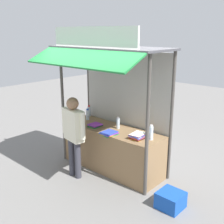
{
  "coord_description": "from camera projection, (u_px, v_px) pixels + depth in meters",
  "views": [
    {
      "loc": [
        3.48,
        -3.9,
        2.74
      ],
      "look_at": [
        0.0,
        0.0,
        1.22
      ],
      "focal_mm": 44.52,
      "sensor_mm": 36.0,
      "label": 1
    }
  ],
  "objects": [
    {
      "name": "ground_plane",
      "position": [
        112.0,
        168.0,
        5.79
      ],
      "size": [
        20.0,
        20.0,
        0.0
      ],
      "primitive_type": "plane",
      "color": "slate"
    },
    {
      "name": "stall_counter",
      "position": [
        112.0,
        149.0,
        5.67
      ],
      "size": [
        2.16,
        0.71,
        0.87
      ],
      "primitive_type": "cube",
      "color": "olive",
      "rests_on": "ground"
    },
    {
      "name": "stall_structure",
      "position": [
        115.0,
        87.0,
        5.37
      ],
      "size": [
        2.36,
        1.5,
        2.82
      ],
      "color": "#4C4742",
      "rests_on": "ground"
    },
    {
      "name": "water_bottle_left",
      "position": [
        151.0,
        133.0,
        4.95
      ],
      "size": [
        0.08,
        0.08,
        0.28
      ],
      "color": "silver",
      "rests_on": "stall_counter"
    },
    {
      "name": "water_bottle_front_left",
      "position": [
        118.0,
        123.0,
        5.53
      ],
      "size": [
        0.07,
        0.07,
        0.25
      ],
      "color": "silver",
      "rests_on": "stall_counter"
    },
    {
      "name": "water_bottle_back_right",
      "position": [
        88.0,
        115.0,
        6.08
      ],
      "size": [
        0.07,
        0.07,
        0.25
      ],
      "color": "silver",
      "rests_on": "stall_counter"
    },
    {
      "name": "water_bottle_center",
      "position": [
        89.0,
        111.0,
        6.33
      ],
      "size": [
        0.07,
        0.07,
        0.26
      ],
      "color": "silver",
      "rests_on": "stall_counter"
    },
    {
      "name": "magazine_stack_back_left",
      "position": [
        95.0,
        125.0,
        5.67
      ],
      "size": [
        0.25,
        0.26,
        0.05
      ],
      "color": "green",
      "rests_on": "stall_counter"
    },
    {
      "name": "magazine_stack_far_left",
      "position": [
        109.0,
        133.0,
        5.23
      ],
      "size": [
        0.28,
        0.32,
        0.05
      ],
      "color": "green",
      "rests_on": "stall_counter"
    },
    {
      "name": "magazine_stack_front_right",
      "position": [
        138.0,
        136.0,
        5.04
      ],
      "size": [
        0.25,
        0.32,
        0.1
      ],
      "color": "orange",
      "rests_on": "stall_counter"
    },
    {
      "name": "banana_bunch_rightmost",
      "position": [
        127.0,
        68.0,
        4.4
      ],
      "size": [
        0.1,
        0.1,
        0.23
      ],
      "color": "#332D23"
    },
    {
      "name": "banana_bunch_inner_right",
      "position": [
        96.0,
        66.0,
        4.84
      ],
      "size": [
        0.1,
        0.09,
        0.27
      ],
      "color": "#332D23"
    },
    {
      "name": "banana_bunch_leftmost",
      "position": [
        78.0,
        63.0,
        5.15
      ],
      "size": [
        0.1,
        0.1,
        0.25
      ],
      "color": "#332D23"
    },
    {
      "name": "vendor_person",
      "position": [
        74.0,
        130.0,
        5.21
      ],
      "size": [
        0.6,
        0.27,
        1.59
      ],
      "rotation": [
        0.0,
        0.0,
        2.97
      ],
      "color": "#383842",
      "rests_on": "ground"
    },
    {
      "name": "plastic_crate",
      "position": [
        171.0,
        200.0,
        4.46
      ],
      "size": [
        0.39,
        0.39,
        0.27
      ],
      "primitive_type": "cube",
      "rotation": [
        0.0,
        0.0,
        -0.02
      ],
      "color": "#194CB2",
      "rests_on": "ground"
    }
  ]
}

